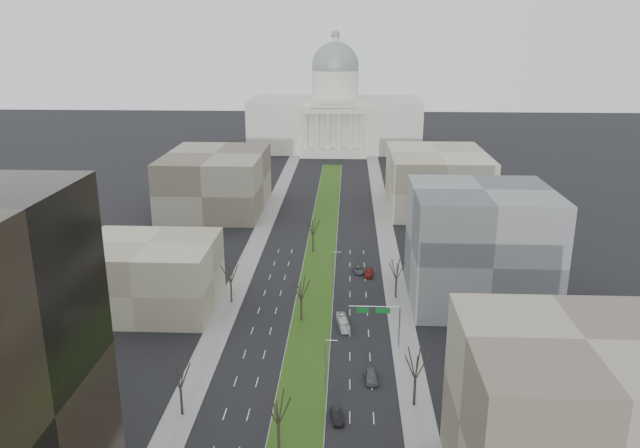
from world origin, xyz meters
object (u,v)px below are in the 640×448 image
(car_black, at_px, (337,415))
(car_grey_near, at_px, (371,376))
(car_grey_far, at_px, (358,270))
(box_van, at_px, (343,323))
(car_red, at_px, (369,273))

(car_black, bearing_deg, car_grey_near, 54.53)
(car_grey_far, distance_m, box_van, 28.85)
(car_black, bearing_deg, car_red, 73.97)
(car_grey_far, height_order, box_van, box_van)
(car_grey_far, relative_size, box_van, 0.67)
(car_grey_near, height_order, car_black, car_grey_near)
(car_black, distance_m, car_red, 56.93)
(car_grey_near, distance_m, car_grey_far, 47.63)
(car_red, distance_m, car_grey_far, 3.14)
(car_red, distance_m, box_van, 27.25)
(car_red, bearing_deg, car_grey_far, 145.45)
(car_grey_near, bearing_deg, car_black, -120.09)
(car_grey_near, relative_size, car_grey_far, 1.08)
(car_red, relative_size, car_grey_far, 1.02)
(car_grey_near, relative_size, box_van, 0.72)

